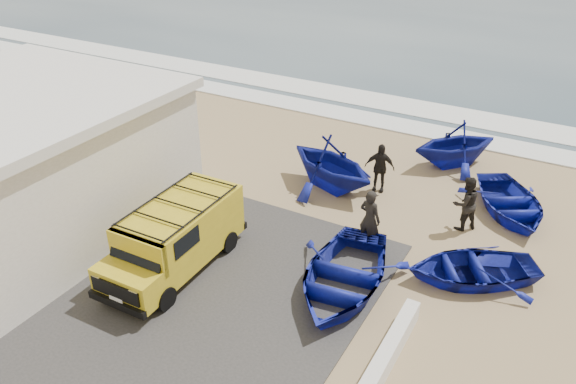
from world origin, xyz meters
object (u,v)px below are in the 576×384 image
at_px(boat_mid_left, 331,163).
at_px(boat_mid_right, 510,202).
at_px(fisherman_back, 379,168).
at_px(fisherman_front, 370,219).
at_px(fisherman_middle, 466,203).
at_px(van, 176,236).
at_px(boat_near_right, 472,268).
at_px(building, 6,165).
at_px(boat_far_left, 455,143).
at_px(boat_near_left, 343,276).

bearing_deg(boat_mid_left, boat_mid_right, -56.83).
xyz_separation_m(boat_mid_left, fisherman_back, (1.58, 0.68, -0.09)).
height_order(fisherman_front, fisherman_middle, fisherman_front).
distance_m(van, boat_near_right, 8.33).
relative_size(building, boat_far_left, 2.71).
bearing_deg(boat_mid_left, fisherman_middle, -73.77).
distance_m(fisherman_middle, fisherman_back, 3.44).
bearing_deg(fisherman_middle, building, -17.01).
height_order(boat_near_left, fisherman_back, fisherman_back).
distance_m(boat_mid_left, boat_far_left, 5.26).
bearing_deg(boat_near_left, building, -175.85).
distance_m(boat_near_left, boat_near_right, 3.67).
bearing_deg(boat_mid_right, boat_mid_left, 161.97).
bearing_deg(fisherman_front, building, 35.83).
bearing_deg(fisherman_front, boat_far_left, -83.91).
relative_size(boat_mid_right, fisherman_front, 2.01).
xyz_separation_m(boat_near_right, boat_far_left, (-2.37, 6.90, 0.54)).
relative_size(boat_near_right, fisherman_back, 2.02).
relative_size(van, boat_mid_right, 1.22).
distance_m(boat_near_left, fisherman_middle, 5.16).
bearing_deg(boat_near_right, boat_near_left, -86.04).
bearing_deg(fisherman_middle, boat_near_right, 63.64).
height_order(building, boat_mid_left, building).
bearing_deg(building, boat_mid_right, 32.08).
distance_m(building, fisherman_middle, 14.33).
bearing_deg(boat_mid_left, fisherman_front, -116.31).
bearing_deg(boat_far_left, fisherman_middle, -29.26).
relative_size(van, boat_far_left, 1.36).
bearing_deg(van, boat_near_right, 24.39).
relative_size(van, fisherman_back, 2.61).
distance_m(boat_far_left, fisherman_front, 6.84).
bearing_deg(boat_near_left, van, -170.42).
distance_m(boat_near_right, fisherman_middle, 2.73).
bearing_deg(building, boat_far_left, 45.45).
height_order(boat_far_left, fisherman_middle, boat_far_left).
relative_size(boat_near_right, fisherman_front, 1.89).
distance_m(boat_near_left, boat_mid_left, 5.81).
distance_m(boat_mid_right, boat_far_left, 3.77).
bearing_deg(fisherman_middle, boat_mid_right, -169.12).
xyz_separation_m(boat_near_left, fisherman_middle, (2.07, 4.71, 0.45)).
bearing_deg(boat_near_left, boat_near_right, 29.02).
xyz_separation_m(boat_near_left, fisherman_back, (-1.21, 5.74, 0.44)).
relative_size(van, fisherman_middle, 2.58).
bearing_deg(fisherman_front, boat_mid_left, -34.13).
bearing_deg(van, fisherman_middle, 41.62).
bearing_deg(boat_far_left, boat_near_left, -51.67).
relative_size(building, boat_near_right, 2.58).
relative_size(boat_far_left, fisherman_back, 1.92).
bearing_deg(boat_near_right, van, -97.02).
relative_size(building, fisherman_front, 4.88).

